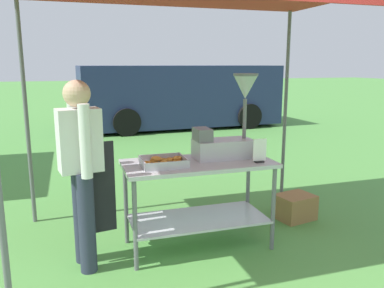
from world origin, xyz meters
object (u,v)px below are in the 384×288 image
at_px(donut_fryer, 228,130).
at_px(menu_sign, 260,153).
at_px(vendor, 82,166).
at_px(van_navy, 179,95).
at_px(donut_cart, 198,184).
at_px(supply_crate, 295,207).
at_px(donut_tray, 164,163).

height_order(donut_fryer, menu_sign, donut_fryer).
height_order(donut_fryer, vendor, donut_fryer).
distance_m(donut_fryer, van_navy, 7.24).
distance_m(donut_fryer, menu_sign, 0.38).
relative_size(donut_fryer, van_navy, 0.15).
relative_size(donut_cart, van_navy, 0.26).
bearing_deg(van_navy, donut_cart, -104.20).
relative_size(donut_cart, supply_crate, 3.05).
bearing_deg(supply_crate, donut_tray, -167.86).
distance_m(donut_cart, donut_fryer, 0.59).
relative_size(donut_cart, donut_fryer, 1.73).
distance_m(supply_crate, van_navy, 6.91).
xyz_separation_m(donut_cart, van_navy, (1.81, 7.16, 0.25)).
xyz_separation_m(donut_cart, vendor, (-1.05, -0.07, 0.28)).
distance_m(donut_cart, donut_tray, 0.42).
height_order(donut_fryer, van_navy, van_navy).
height_order(donut_tray, van_navy, van_navy).
bearing_deg(menu_sign, vendor, 175.58).
height_order(donut_tray, donut_fryer, donut_fryer).
bearing_deg(donut_fryer, vendor, -173.76).
bearing_deg(donut_tray, vendor, -176.76).
height_order(donut_cart, vendor, vendor).
bearing_deg(menu_sign, donut_cart, 160.13).
bearing_deg(menu_sign, donut_fryer, 127.48).
bearing_deg(donut_fryer, supply_crate, 14.02).
relative_size(menu_sign, supply_crate, 0.48).
bearing_deg(van_navy, supply_crate, -94.59).
relative_size(donut_tray, vendor, 0.24).
bearing_deg(donut_cart, van_navy, 75.80).
xyz_separation_m(donut_tray, donut_fryer, (0.66, 0.11, 0.24)).
height_order(vendor, van_navy, van_navy).
bearing_deg(donut_fryer, donut_cart, -165.94).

